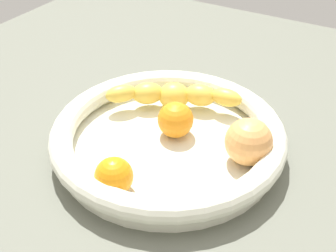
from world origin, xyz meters
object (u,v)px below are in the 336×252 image
Objects in this scene: banana_draped_left at (174,95)px; orange_mid_left at (114,176)px; fruit_bowl at (168,137)px; orange_front at (177,120)px; peach_blush at (249,142)px.

banana_draped_left is 4.06× the size of orange_mid_left.
banana_draped_left is at bearing -155.68° from fruit_bowl.
banana_draped_left is (-8.39, -3.79, 1.66)cm from fruit_bowl.
orange_front is (-2.25, 0.22, 1.71)cm from fruit_bowl.
fruit_bowl is 9.36cm from banana_draped_left.
fruit_bowl is at bearing -80.71° from peach_blush.
orange_front reaches higher than orange_mid_left.
banana_draped_left is at bearing -112.47° from peach_blush.
peach_blush is at bearing 67.53° from banana_draped_left.
peach_blush is (0.32, 11.60, 0.63)cm from orange_front.
fruit_bowl is 2.84cm from orange_front.
peach_blush reaches higher than orange_mid_left.
orange_front reaches higher than banana_draped_left.
fruit_bowl is at bearing 176.54° from orange_mid_left.
orange_front is (6.14, 4.01, 0.05)cm from banana_draped_left.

